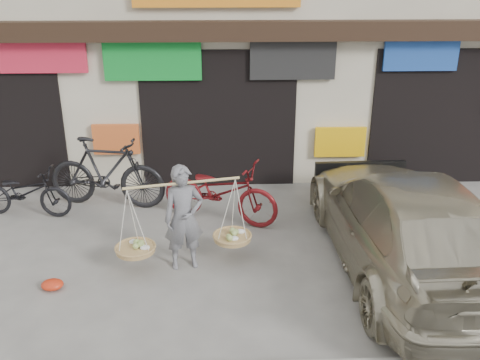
{
  "coord_description": "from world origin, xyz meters",
  "views": [
    {
      "loc": [
        0.11,
        -6.58,
        4.22
      ],
      "look_at": [
        0.34,
        0.9,
        1.14
      ],
      "focal_mm": 40.0,
      "sensor_mm": 36.0,
      "label": 1
    }
  ],
  "objects_px": {
    "street_vendor": "(184,222)",
    "bike_0": "(24,192)",
    "bike_1": "(106,172)",
    "bike_2": "(220,191)",
    "suv": "(406,222)"
  },
  "relations": [
    {
      "from": "street_vendor",
      "to": "bike_0",
      "type": "distance_m",
      "value": 3.46
    },
    {
      "from": "bike_1",
      "to": "bike_2",
      "type": "bearing_deg",
      "value": -96.89
    },
    {
      "from": "bike_0",
      "to": "suv",
      "type": "bearing_deg",
      "value": -100.01
    },
    {
      "from": "street_vendor",
      "to": "suv",
      "type": "height_order",
      "value": "street_vendor"
    },
    {
      "from": "bike_1",
      "to": "bike_2",
      "type": "distance_m",
      "value": 2.17
    },
    {
      "from": "bike_0",
      "to": "suv",
      "type": "height_order",
      "value": "suv"
    },
    {
      "from": "bike_2",
      "to": "suv",
      "type": "bearing_deg",
      "value": -98.33
    },
    {
      "from": "bike_0",
      "to": "bike_2",
      "type": "bearing_deg",
      "value": -87.72
    },
    {
      "from": "bike_0",
      "to": "bike_2",
      "type": "relative_size",
      "value": 0.81
    },
    {
      "from": "suv",
      "to": "bike_2",
      "type": "bearing_deg",
      "value": -32.93
    },
    {
      "from": "street_vendor",
      "to": "bike_1",
      "type": "bearing_deg",
      "value": 112.92
    },
    {
      "from": "bike_2",
      "to": "suv",
      "type": "distance_m",
      "value": 3.15
    },
    {
      "from": "bike_1",
      "to": "bike_2",
      "type": "xyz_separation_m",
      "value": [
        2.07,
        -0.67,
        -0.11
      ]
    },
    {
      "from": "suv",
      "to": "street_vendor",
      "type": "bearing_deg",
      "value": -4.0
    },
    {
      "from": "bike_1",
      "to": "suv",
      "type": "height_order",
      "value": "suv"
    }
  ]
}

